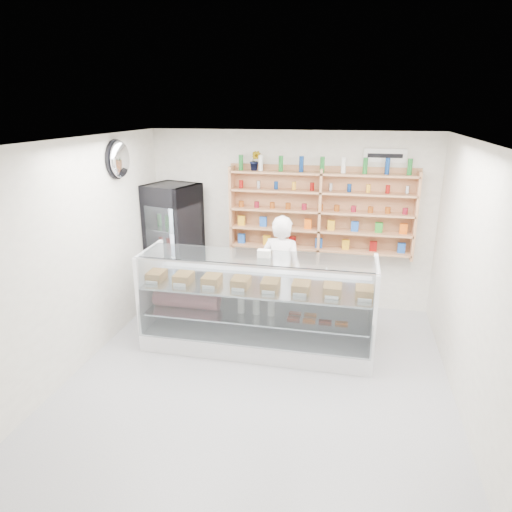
# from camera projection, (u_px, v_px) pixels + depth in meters

# --- Properties ---
(room) EXTENTS (5.00, 5.00, 5.00)m
(room) POSITION_uv_depth(u_px,v_px,m) (257.00, 273.00, 5.00)
(room) COLOR #ABABB0
(room) RESTS_ON ground
(display_counter) EXTENTS (3.05, 0.91, 1.33)m
(display_counter) POSITION_uv_depth(u_px,v_px,m) (257.00, 323.00, 6.15)
(display_counter) COLOR white
(display_counter) RESTS_ON floor
(shop_worker) EXTENTS (0.68, 0.51, 1.70)m
(shop_worker) POSITION_uv_depth(u_px,v_px,m) (281.00, 273.00, 6.59)
(shop_worker) COLOR white
(shop_worker) RESTS_ON floor
(drinks_cooler) EXTENTS (0.88, 0.87, 1.99)m
(drinks_cooler) POSITION_uv_depth(u_px,v_px,m) (175.00, 245.00, 7.38)
(drinks_cooler) COLOR black
(drinks_cooler) RESTS_ON floor
(wall_shelving) EXTENTS (2.84, 0.28, 1.33)m
(wall_shelving) POSITION_uv_depth(u_px,v_px,m) (320.00, 212.00, 7.02)
(wall_shelving) COLOR tan
(wall_shelving) RESTS_ON back_wall
(potted_plant) EXTENTS (0.18, 0.15, 0.30)m
(potted_plant) POSITION_uv_depth(u_px,v_px,m) (255.00, 161.00, 6.98)
(potted_plant) COLOR #1E6626
(potted_plant) RESTS_ON wall_shelving
(security_mirror) EXTENTS (0.15, 0.50, 0.50)m
(security_mirror) POSITION_uv_depth(u_px,v_px,m) (120.00, 159.00, 6.22)
(security_mirror) COLOR silver
(security_mirror) RESTS_ON left_wall
(wall_sign) EXTENTS (0.62, 0.03, 0.20)m
(wall_sign) POSITION_uv_depth(u_px,v_px,m) (385.00, 156.00, 6.69)
(wall_sign) COLOR white
(wall_sign) RESTS_ON back_wall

